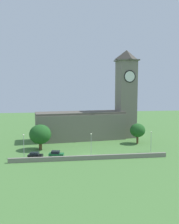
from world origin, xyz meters
name	(u,v)px	position (x,y,z in m)	size (l,w,h in m)	color
ground_plane	(82,143)	(0.00, 15.00, 0.00)	(200.00, 200.00, 0.00)	#477538
church	(96,115)	(5.84, 22.57, 8.93)	(38.71, 12.75, 33.20)	slate
quay_barrier	(90,158)	(0.00, -4.41, 0.61)	(43.23, 0.70, 1.23)	gray
car_black	(35,155)	(-14.85, -0.83, 0.82)	(4.33, 2.81, 1.63)	black
car_green	(56,154)	(-9.08, -1.10, 0.97)	(4.36, 2.64, 1.92)	#1E6B38
streetlamp_west_end	(24,142)	(-17.99, 0.00, 4.49)	(0.44, 0.44, 6.67)	#9EA0A5
streetlamp_west_mid	(91,140)	(0.99, 0.23, 4.33)	(0.44, 0.44, 6.40)	#9EA0A5
streetlamp_central	(151,138)	(19.52, 1.41, 4.22)	(0.44, 0.44, 6.22)	#9EA0A5
tree_riverside_west	(40,134)	(-13.92, 8.63, 4.83)	(6.80, 6.80, 7.92)	brown
tree_churchyard	(138,130)	(18.93, 12.48, 4.58)	(5.22, 5.22, 6.96)	brown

